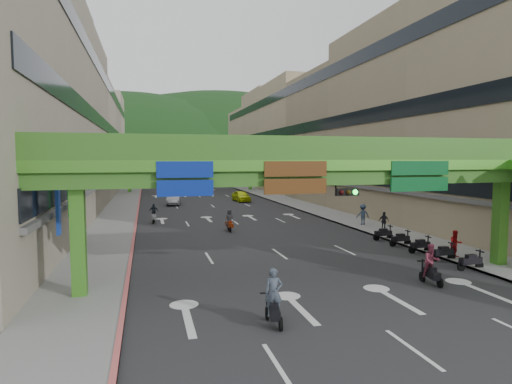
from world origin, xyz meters
name	(u,v)px	position (x,y,z in m)	size (l,w,h in m)	color
ground	(379,326)	(0.00, 0.00, 0.00)	(320.00, 320.00, 0.00)	black
road_slab	(203,199)	(0.00, 50.00, 0.01)	(18.00, 140.00, 0.02)	#28282B
sidewalk_left	(126,200)	(-11.00, 50.00, 0.07)	(4.00, 140.00, 0.15)	gray
sidewalk_right	(273,197)	(11.00, 50.00, 0.07)	(4.00, 140.00, 0.15)	gray
curb_left	(140,200)	(-9.10, 50.00, 0.09)	(0.20, 140.00, 0.18)	#CC5959
curb_right	(261,197)	(9.10, 50.00, 0.09)	(0.20, 140.00, 0.18)	gray
building_row_left	(64,133)	(-18.93, 50.00, 9.46)	(12.80, 95.00, 19.00)	#9E937F
building_row_right	(321,137)	(18.93, 50.00, 9.46)	(12.80, 95.00, 19.00)	gray
overpass_near	(340,176)	(0.93, 5.38, 5.21)	(28.00, 12.27, 7.10)	#4C9E2D
overpass_far	(192,162)	(0.00, 65.00, 5.40)	(28.00, 2.20, 7.10)	#4C9E2D
hill_left	(128,174)	(-15.00, 160.00, 0.00)	(168.00, 140.00, 112.00)	#1C4419
hill_right	(221,171)	(25.00, 180.00, 0.00)	(208.00, 176.00, 128.00)	#1C4419
bunting_string	(227,159)	(0.00, 30.00, 5.96)	(26.00, 0.36, 0.47)	black
scooter_rider_near	(274,299)	(-3.72, 1.00, 0.99)	(0.73, 1.59, 2.11)	black
scooter_rider_mid	(431,264)	(5.05, 3.90, 1.02)	(0.89, 1.59, 1.99)	black
scooter_rider_left	(154,214)	(-7.50, 27.37, 0.90)	(0.90, 1.60, 1.84)	gray
scooter_rider_far	(229,220)	(-1.48, 21.14, 0.91)	(0.77, 1.60, 1.84)	maroon
parked_scooter_row	(420,245)	(8.80, 10.00, 0.52)	(1.60, 9.35, 1.08)	black
car_silver	(174,199)	(-4.67, 42.80, 0.77)	(1.63, 4.66, 1.54)	#B0B0B9
car_yellow	(241,196)	(4.75, 44.80, 0.76)	(1.80, 4.47, 1.52)	#D6E816
pedestrian_red	(455,246)	(9.80, 8.00, 0.81)	(0.78, 0.61, 1.61)	#A10D11
pedestrian_dark	(384,223)	(10.69, 17.49, 0.78)	(0.91, 0.38, 1.55)	black
pedestrian_blue	(363,216)	(10.57, 20.76, 0.92)	(0.85, 0.55, 1.83)	#2A384F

